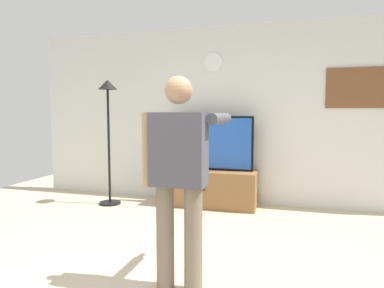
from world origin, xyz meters
The scene contains 7 objects.
back_wall centered at (0.00, 2.95, 1.35)m, with size 6.40×0.10×2.70m, color silver.
tv_stand centered at (-0.22, 2.60, 0.27)m, with size 1.42×0.53×0.54m.
television centered at (-0.22, 2.65, 0.94)m, with size 1.31×0.07×0.80m.
wall_clock centered at (-0.22, 2.89, 2.15)m, with size 0.28×0.28×0.03m, color white.
framed_picture centered at (1.78, 2.90, 1.72)m, with size 0.78×0.04×0.55m, color brown.
floor_lamp centered at (-1.68, 2.27, 1.34)m, with size 0.32×0.32×1.87m.
person_standing_nearer_lamp centered at (0.13, 0.17, 0.94)m, with size 0.60×0.78×1.65m.
Camera 1 is at (0.96, -2.29, 1.38)m, focal length 32.08 mm.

